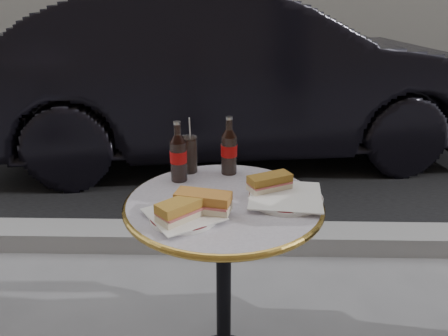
{
  "coord_description": "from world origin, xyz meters",
  "views": [
    {
      "loc": [
        0.03,
        -1.22,
        1.33
      ],
      "look_at": [
        0.0,
        0.05,
        0.82
      ],
      "focal_mm": 35.0,
      "sensor_mm": 36.0,
      "label": 1
    }
  ],
  "objects_px": {
    "bistro_table": "(224,296)",
    "parked_car": "(236,75)",
    "plate_left": "(184,216)",
    "plate_right": "(285,198)",
    "cola_glass": "(188,154)",
    "cola_bottle_left": "(178,151)",
    "cola_bottle_right": "(229,145)"
  },
  "relations": [
    {
      "from": "bistro_table",
      "to": "parked_car",
      "type": "relative_size",
      "value": 0.17
    },
    {
      "from": "plate_left",
      "to": "plate_right",
      "type": "xyz_separation_m",
      "value": [
        0.3,
        0.13,
        0.0
      ]
    },
    {
      "from": "plate_left",
      "to": "bistro_table",
      "type": "bearing_deg",
      "value": 46.86
    },
    {
      "from": "bistro_table",
      "to": "cola_glass",
      "type": "height_order",
      "value": "cola_glass"
    },
    {
      "from": "plate_left",
      "to": "cola_glass",
      "type": "distance_m",
      "value": 0.36
    },
    {
      "from": "cola_bottle_left",
      "to": "cola_glass",
      "type": "height_order",
      "value": "cola_bottle_left"
    },
    {
      "from": "plate_right",
      "to": "cola_glass",
      "type": "xyz_separation_m",
      "value": [
        -0.32,
        0.22,
        0.06
      ]
    },
    {
      "from": "plate_right",
      "to": "cola_bottle_right",
      "type": "relative_size",
      "value": 1.12
    },
    {
      "from": "plate_left",
      "to": "parked_car",
      "type": "xyz_separation_m",
      "value": [
        0.15,
        2.55,
        -0.05
      ]
    },
    {
      "from": "plate_left",
      "to": "cola_glass",
      "type": "height_order",
      "value": "cola_glass"
    },
    {
      "from": "cola_bottle_left",
      "to": "cola_glass",
      "type": "relative_size",
      "value": 1.59
    },
    {
      "from": "bistro_table",
      "to": "cola_bottle_left",
      "type": "bearing_deg",
      "value": 135.68
    },
    {
      "from": "cola_bottle_left",
      "to": "cola_bottle_right",
      "type": "relative_size",
      "value": 1.01
    },
    {
      "from": "bistro_table",
      "to": "plate_left",
      "type": "bearing_deg",
      "value": -133.14
    },
    {
      "from": "cola_glass",
      "to": "cola_bottle_right",
      "type": "bearing_deg",
      "value": -4.71
    },
    {
      "from": "bistro_table",
      "to": "cola_glass",
      "type": "xyz_separation_m",
      "value": [
        -0.13,
        0.23,
        0.43
      ]
    },
    {
      "from": "plate_left",
      "to": "cola_bottle_left",
      "type": "xyz_separation_m",
      "value": [
        -0.04,
        0.27,
        0.1
      ]
    },
    {
      "from": "plate_left",
      "to": "parked_car",
      "type": "relative_size",
      "value": 0.05
    },
    {
      "from": "bistro_table",
      "to": "cola_bottle_right",
      "type": "xyz_separation_m",
      "value": [
        0.01,
        0.22,
        0.47
      ]
    },
    {
      "from": "plate_right",
      "to": "parked_car",
      "type": "xyz_separation_m",
      "value": [
        -0.15,
        2.43,
        -0.05
      ]
    },
    {
      "from": "bistro_table",
      "to": "plate_left",
      "type": "xyz_separation_m",
      "value": [
        -0.11,
        -0.12,
        0.37
      ]
    },
    {
      "from": "cola_bottle_left",
      "to": "cola_bottle_right",
      "type": "height_order",
      "value": "cola_bottle_left"
    },
    {
      "from": "plate_right",
      "to": "bistro_table",
      "type": "bearing_deg",
      "value": -178.01
    },
    {
      "from": "cola_bottle_right",
      "to": "parked_car",
      "type": "height_order",
      "value": "parked_car"
    },
    {
      "from": "cola_bottle_right",
      "to": "parked_car",
      "type": "distance_m",
      "value": 2.22
    },
    {
      "from": "bistro_table",
      "to": "plate_right",
      "type": "distance_m",
      "value": 0.42
    },
    {
      "from": "bistro_table",
      "to": "plate_right",
      "type": "bearing_deg",
      "value": 1.99
    },
    {
      "from": "bistro_table",
      "to": "plate_right",
      "type": "xyz_separation_m",
      "value": [
        0.19,
        0.01,
        0.37
      ]
    },
    {
      "from": "cola_glass",
      "to": "parked_car",
      "type": "height_order",
      "value": "parked_car"
    },
    {
      "from": "plate_right",
      "to": "parked_car",
      "type": "distance_m",
      "value": 2.43
    },
    {
      "from": "bistro_table",
      "to": "cola_bottle_left",
      "type": "height_order",
      "value": "cola_bottle_left"
    },
    {
      "from": "bistro_table",
      "to": "plate_right",
      "type": "height_order",
      "value": "plate_right"
    }
  ]
}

